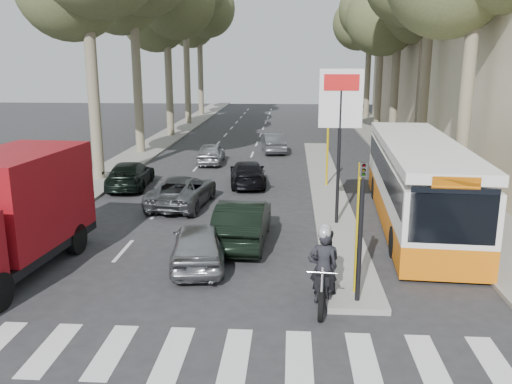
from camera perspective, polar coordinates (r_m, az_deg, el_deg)
ground at (r=15.22m, az=-2.50°, el=-9.09°), size 120.00×120.00×0.00m
sidewalk_right at (r=39.99m, az=13.89°, el=5.00°), size 3.20×70.00×0.12m
median_left at (r=43.40m, az=-9.07°, el=5.90°), size 2.40×64.00×0.12m
traffic_island at (r=25.66m, az=7.40°, el=0.56°), size 1.50×26.00×0.16m
building_far at (r=49.95m, az=20.71°, el=15.37°), size 11.00×20.00×16.00m
billboard at (r=19.13m, az=8.83°, el=7.01°), size 1.50×12.10×5.60m
traffic_light_island at (r=13.00m, az=11.04°, el=-1.76°), size 0.16×0.41×3.60m
tree_l_c at (r=43.26m, az=-9.25°, el=19.13°), size 7.40×7.20×13.71m
tree_l_e at (r=59.01m, az=-5.87°, el=18.44°), size 7.40×7.20×14.49m
tree_r_c at (r=40.90m, az=15.05°, el=18.68°), size 7.40×7.20×13.32m
tree_r_e at (r=56.73m, az=12.10°, el=18.06°), size 7.40×7.20×14.10m
silver_hatchback at (r=16.04m, az=-6.07°, el=-5.44°), size 2.02×3.99×1.30m
dark_hatchback at (r=17.78m, az=-1.41°, el=-3.15°), size 1.71×4.49×1.46m
queue_car_a at (r=22.54m, az=-7.75°, el=0.11°), size 2.49×4.68×1.25m
queue_car_b at (r=25.99m, az=-0.90°, el=1.99°), size 2.11×4.23×1.18m
queue_car_c at (r=31.56m, az=-4.76°, el=4.10°), size 1.58×3.65×1.22m
queue_car_d at (r=35.29m, az=1.86°, el=5.20°), size 1.84×3.95×1.25m
queue_car_e at (r=26.19m, az=-13.12°, el=1.79°), size 2.06×4.40×1.24m
red_truck at (r=16.60m, az=-24.64°, el=-1.90°), size 2.90×6.50×3.37m
city_bus at (r=20.66m, az=16.62°, el=1.24°), size 3.30×11.85×3.08m
motorcycle at (r=13.66m, az=7.14°, el=-7.77°), size 0.91×2.38×2.02m
pedestrian_near at (r=22.73m, az=18.00°, el=0.85°), size 0.65×1.17×1.92m
pedestrian_far at (r=27.81m, az=16.76°, el=2.94°), size 1.17×0.91×1.66m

